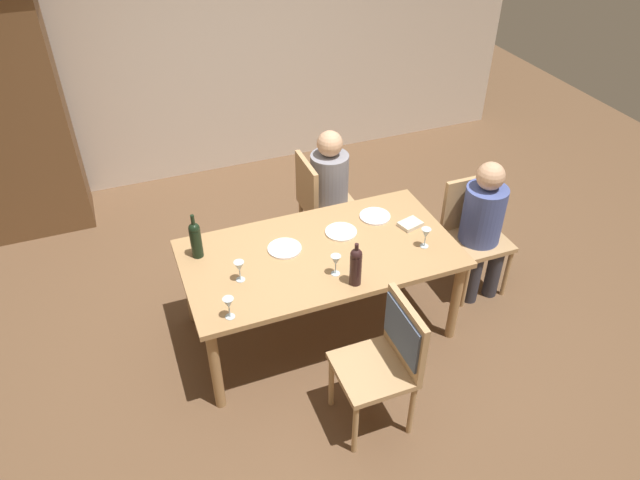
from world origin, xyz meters
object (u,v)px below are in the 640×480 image
Objects in this scene: chair_near at (393,349)px; wine_glass_far at (336,261)px; chair_far_right at (320,200)px; dinner_plate_host at (375,216)px; chair_right_end at (473,227)px; wine_bottle_tall_green at (356,265)px; dinner_plate_guest_left at (341,232)px; wine_bottle_dark_red at (196,239)px; person_woman_host at (484,221)px; wine_glass_near_right at (239,267)px; wine_glass_centre at (426,234)px; wine_glass_near_left at (229,304)px; person_man_bearded at (332,184)px; dining_table at (320,260)px; dinner_plate_guest_right at (285,248)px.

wine_glass_far is (-0.11, 0.63, 0.24)m from chair_near.
chair_near is at bearing -6.91° from chair_far_right.
dinner_plate_host is at bearing 43.65° from wine_glass_far.
wine_bottle_tall_green reaches higher than chair_right_end.
chair_right_end reaches higher than dinner_plate_guest_left.
person_woman_host is at bearing -7.67° from wine_bottle_dark_red.
wine_glass_near_right and wine_glass_far have the same top height.
wine_glass_centre is at bearing 16.20° from person_woman_host.
wine_glass_near_left and wine_glass_centre have the same top height.
dinner_plate_host is (1.27, 0.64, -0.10)m from wine_glass_near_left.
wine_glass_near_left is 1.11m from dinner_plate_guest_left.
person_man_bearded is 7.73× the size of wine_glass_centre.
person_woman_host is at bearing 16.20° from wine_glass_centre.
person_woman_host is 7.72× the size of wine_glass_far.
dining_table is at bearing 163.55° from wine_glass_centre.
wine_glass_near_left is at bearing -172.31° from wine_glass_centre.
chair_right_end is 4.01× the size of dinner_plate_guest_left.
wine_glass_far reaches higher than dining_table.
person_woman_host is 5.00× the size of dinner_plate_host.
dining_table is at bearing -1.12° from person_woman_host.
person_woman_host is 3.65× the size of wine_bottle_tall_green.
person_woman_host is at bearing -1.12° from dining_table.
wine_glass_centre is at bearing 18.41° from chair_far_right.
chair_far_right is 0.97m from dinner_plate_guest_right.
wine_glass_near_left is at bearing 10.32° from person_woman_host.
chair_right_end is 2.14m from wine_glass_near_left.
chair_far_right reaches higher than wine_glass_near_left.
wine_bottle_tall_green is 2.11× the size of wine_glass_centre.
chair_right_end reaches higher than dinner_plate_guest_right.
wine_bottle_dark_red is 2.24× the size of wine_glass_centre.
dinner_plate_guest_left is at bearing 143.21° from wine_glass_centre.
wine_glass_centre is (0.58, 0.68, 0.24)m from chair_near.
chair_right_end reaches higher than wine_glass_near_left.
person_man_bearded is at bearing 68.86° from wine_glass_far.
dining_table is 0.46m from wine_bottle_tall_green.
wine_glass_near_left is at bearing -85.07° from wine_bottle_dark_red.
chair_far_right reaches higher than dinner_plate_guest_left.
wine_bottle_dark_red is at bearing 143.90° from wine_bottle_tall_green.
dinner_plate_host is 0.97× the size of dinner_plate_guest_right.
dinner_plate_guest_right is at bearing -35.91° from chair_far_right.
person_man_bearded is at bearing 62.96° from dining_table.
chair_near is 0.80× the size of person_woman_host.
wine_bottle_tall_green reaches higher than chair_far_right.
wine_glass_centre is at bearing 16.49° from wine_bottle_tall_green.
chair_near is 1.09m from wine_glass_near_right.
chair_far_right reaches higher than wine_glass_far.
wine_bottle_tall_green is at bearing 16.34° from person_woman_host.
chair_right_end is at bearing 3.76° from dining_table.
chair_far_right is at bearing 28.89° from wine_bottle_dark_red.
person_man_bearded is at bearing 47.25° from wine_glass_near_left.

